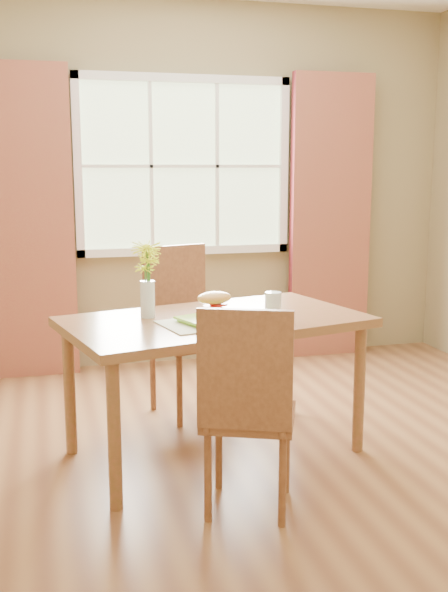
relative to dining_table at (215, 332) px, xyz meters
name	(u,v)px	position (x,y,z in m)	size (l,w,h in m)	color
room	(260,197)	(0.21, -0.09, 0.69)	(4.24, 3.84, 2.74)	brown
window	(184,166)	(0.21, 1.78, 0.84)	(1.62, 0.06, 1.32)	beige
curtain_left	(27,224)	(-0.94, 1.69, 0.44)	(0.65, 0.08, 2.20)	maroon
curtain_right	(330,218)	(1.36, 1.69, 0.44)	(0.65, 0.08, 2.20)	maroon
dining_table	(215,332)	(0.00, 0.00, 0.00)	(1.66, 1.17, 0.73)	brown
chair_near	(247,402)	(-0.03, -0.70, -0.14)	(0.51, 0.51, 0.94)	brown
chair_far	(183,322)	(-0.03, 0.70, -0.10)	(0.53, 0.53, 1.02)	brown
placemat	(208,323)	(-0.07, -0.13, 0.08)	(0.45, 0.33, 0.01)	beige
plate	(211,321)	(-0.05, -0.13, 0.09)	(0.27, 0.27, 0.01)	#83C731
croissant_sandwich	(214,305)	(-0.03, -0.11, 0.16)	(0.20, 0.16, 0.14)	#F8CB54
water_glass	(273,305)	(0.30, -0.05, 0.14)	(0.09, 0.09, 0.13)	silver
flower_vase	(147,270)	(-0.33, 0.10, 0.32)	(0.16, 0.16, 0.39)	silver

